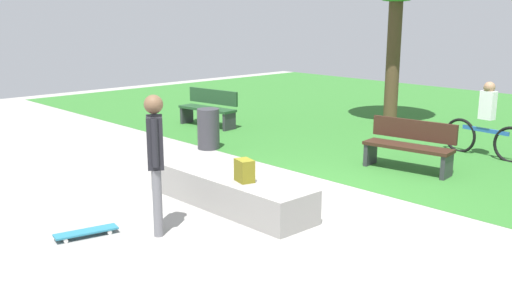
{
  "coord_description": "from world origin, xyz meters",
  "views": [
    {
      "loc": [
        5.67,
        -6.32,
        2.83
      ],
      "look_at": [
        -0.64,
        -0.38,
        0.71
      ],
      "focal_mm": 41.11,
      "sensor_mm": 36.0,
      "label": 1
    }
  ],
  "objects_px": {
    "skateboard_by_ledge": "(86,232)",
    "cyclist_on_bicycle": "(486,125)",
    "skater_performing_trick": "(155,153)",
    "park_bench_far_left": "(209,107)",
    "trash_bin": "(208,129)",
    "concrete_ledge": "(229,190)",
    "backpack_on_ledge": "(244,171)",
    "park_bench_center_lawn": "(410,145)"
  },
  "relations": [
    {
      "from": "skateboard_by_ledge",
      "to": "park_bench_center_lawn",
      "type": "distance_m",
      "value": 5.92
    },
    {
      "from": "backpack_on_ledge",
      "to": "park_bench_far_left",
      "type": "bearing_deg",
      "value": -19.05
    },
    {
      "from": "trash_bin",
      "to": "cyclist_on_bicycle",
      "type": "xyz_separation_m",
      "value": [
        4.28,
        3.56,
        0.21
      ]
    },
    {
      "from": "park_bench_far_left",
      "to": "trash_bin",
      "type": "xyz_separation_m",
      "value": [
        1.92,
        -1.56,
        -0.06
      ]
    },
    {
      "from": "park_bench_center_lawn",
      "to": "cyclist_on_bicycle",
      "type": "height_order",
      "value": "cyclist_on_bicycle"
    },
    {
      "from": "backpack_on_ledge",
      "to": "cyclist_on_bicycle",
      "type": "relative_size",
      "value": 0.18
    },
    {
      "from": "concrete_ledge",
      "to": "cyclist_on_bicycle",
      "type": "relative_size",
      "value": 1.61
    },
    {
      "from": "concrete_ledge",
      "to": "backpack_on_ledge",
      "type": "xyz_separation_m",
      "value": [
        0.43,
        -0.07,
        0.4
      ]
    },
    {
      "from": "concrete_ledge",
      "to": "backpack_on_ledge",
      "type": "distance_m",
      "value": 0.59
    },
    {
      "from": "concrete_ledge",
      "to": "trash_bin",
      "type": "bearing_deg",
      "value": 145.81
    },
    {
      "from": "concrete_ledge",
      "to": "cyclist_on_bicycle",
      "type": "bearing_deg",
      "value": 78.4
    },
    {
      "from": "skater_performing_trick",
      "to": "park_bench_center_lawn",
      "type": "relative_size",
      "value": 1.1
    },
    {
      "from": "concrete_ledge",
      "to": "cyclist_on_bicycle",
      "type": "xyz_separation_m",
      "value": [
        1.17,
        5.68,
        0.39
      ]
    },
    {
      "from": "trash_bin",
      "to": "cyclist_on_bicycle",
      "type": "relative_size",
      "value": 0.47
    },
    {
      "from": "skateboard_by_ledge",
      "to": "skater_performing_trick",
      "type": "bearing_deg",
      "value": 55.26
    },
    {
      "from": "concrete_ledge",
      "to": "trash_bin",
      "type": "distance_m",
      "value": 3.77
    },
    {
      "from": "backpack_on_ledge",
      "to": "skateboard_by_ledge",
      "type": "bearing_deg",
      "value": 85.39
    },
    {
      "from": "skater_performing_trick",
      "to": "trash_bin",
      "type": "xyz_separation_m",
      "value": [
        -3.32,
        3.5,
        -0.65
      ]
    },
    {
      "from": "park_bench_center_lawn",
      "to": "trash_bin",
      "type": "xyz_separation_m",
      "value": [
        -3.84,
        -1.56,
        -0.06
      ]
    },
    {
      "from": "skater_performing_trick",
      "to": "park_bench_far_left",
      "type": "relative_size",
      "value": 1.1
    },
    {
      "from": "concrete_ledge",
      "to": "skater_performing_trick",
      "type": "xyz_separation_m",
      "value": [
        0.2,
        -1.38,
        0.83
      ]
    },
    {
      "from": "skater_performing_trick",
      "to": "cyclist_on_bicycle",
      "type": "distance_m",
      "value": 7.14
    },
    {
      "from": "park_bench_far_left",
      "to": "cyclist_on_bicycle",
      "type": "height_order",
      "value": "cyclist_on_bicycle"
    },
    {
      "from": "skateboard_by_ledge",
      "to": "cyclist_on_bicycle",
      "type": "distance_m",
      "value": 7.98
    },
    {
      "from": "trash_bin",
      "to": "cyclist_on_bicycle",
      "type": "height_order",
      "value": "cyclist_on_bicycle"
    },
    {
      "from": "skater_performing_trick",
      "to": "cyclist_on_bicycle",
      "type": "height_order",
      "value": "skater_performing_trick"
    },
    {
      "from": "skater_performing_trick",
      "to": "park_bench_center_lawn",
      "type": "height_order",
      "value": "skater_performing_trick"
    },
    {
      "from": "concrete_ledge",
      "to": "cyclist_on_bicycle",
      "type": "height_order",
      "value": "cyclist_on_bicycle"
    },
    {
      "from": "park_bench_far_left",
      "to": "concrete_ledge",
      "type": "bearing_deg",
      "value": -36.16
    },
    {
      "from": "cyclist_on_bicycle",
      "to": "park_bench_far_left",
      "type": "bearing_deg",
      "value": -162.1
    },
    {
      "from": "park_bench_center_lawn",
      "to": "trash_bin",
      "type": "height_order",
      "value": "park_bench_center_lawn"
    },
    {
      "from": "skateboard_by_ledge",
      "to": "park_bench_far_left",
      "type": "relative_size",
      "value": 0.5
    },
    {
      "from": "concrete_ledge",
      "to": "park_bench_far_left",
      "type": "bearing_deg",
      "value": 143.84
    },
    {
      "from": "skater_performing_trick",
      "to": "skateboard_by_ledge",
      "type": "relative_size",
      "value": 2.21
    },
    {
      "from": "concrete_ledge",
      "to": "park_bench_center_lawn",
      "type": "bearing_deg",
      "value": 78.87
    },
    {
      "from": "park_bench_far_left",
      "to": "cyclist_on_bicycle",
      "type": "xyz_separation_m",
      "value": [
        6.2,
        2.0,
        0.15
      ]
    },
    {
      "from": "park_bench_far_left",
      "to": "cyclist_on_bicycle",
      "type": "distance_m",
      "value": 6.51
    },
    {
      "from": "skater_performing_trick",
      "to": "skateboard_by_ledge",
      "type": "distance_m",
      "value": 1.37
    },
    {
      "from": "backpack_on_ledge",
      "to": "cyclist_on_bicycle",
      "type": "distance_m",
      "value": 5.8
    },
    {
      "from": "concrete_ledge",
      "to": "skater_performing_trick",
      "type": "relative_size",
      "value": 1.61
    },
    {
      "from": "park_bench_center_lawn",
      "to": "cyclist_on_bicycle",
      "type": "relative_size",
      "value": 0.91
    },
    {
      "from": "park_bench_far_left",
      "to": "park_bench_center_lawn",
      "type": "relative_size",
      "value": 1.0
    }
  ]
}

